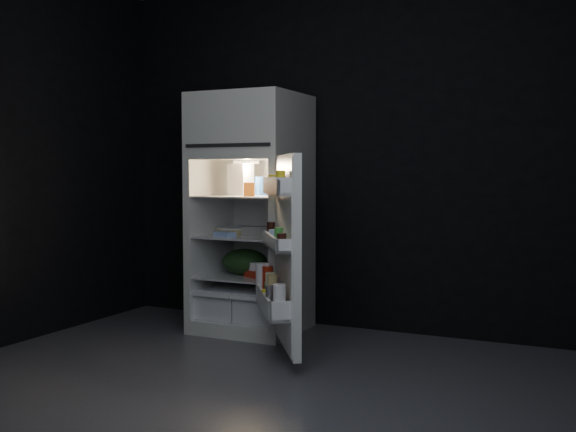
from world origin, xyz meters
The scene contains 17 objects.
floor centered at (0.00, 0.00, 0.00)m, with size 4.00×3.40×0.00m, color #525257.
wall_back centered at (0.00, 1.70, 1.35)m, with size 4.00×0.00×2.70m, color black.
refrigerator centered at (-0.70, 1.32, 0.96)m, with size 0.76×0.71×1.78m.
fridge_door centered at (-0.11, 0.64, 0.68)m, with size 0.56×0.70×1.22m.
milk_jug centered at (-0.78, 1.28, 1.15)m, with size 0.14×0.14×0.24m, color white.
mayo_jar centered at (-0.65, 1.38, 1.10)m, with size 0.10×0.10×0.14m, color #1E4AA3.
jam_jar centered at (-0.50, 1.28, 1.09)m, with size 0.10×0.10×0.13m, color black.
amber_bottle centered at (-0.91, 1.38, 1.14)m, with size 0.08×0.08×0.22m, color #B96E1D.
small_carton centered at (-0.63, 1.14, 1.08)m, with size 0.08×0.06×0.10m, color #C15E16.
egg_carton centered at (-0.60, 1.25, 0.76)m, with size 0.27×0.10×0.07m, color gray.
pie centered at (-0.87, 1.37, 0.75)m, with size 0.33×0.33×0.04m, color tan.
flat_package centered at (-0.80, 1.07, 0.75)m, with size 0.17×0.08×0.04m, color #94B0E5.
wrapped_pkg centered at (-0.53, 1.40, 0.75)m, with size 0.13×0.11×0.05m, color #FBFACD.
produce_bag centered at (-0.74, 1.27, 0.52)m, with size 0.35×0.30×0.20m, color #193815.
yogurt_tray centered at (-0.56, 1.19, 0.45)m, with size 0.24×0.13×0.05m, color #B4220F.
small_can_red centered at (-0.52, 1.42, 0.47)m, with size 0.07×0.07×0.09m, color #B4220F.
small_can_silver centered at (-0.49, 1.40, 0.47)m, with size 0.07×0.07×0.09m, color silver.
Camera 1 is at (1.72, -3.16, 1.20)m, focal length 42.00 mm.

